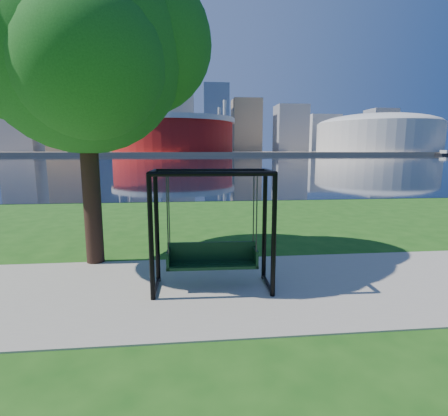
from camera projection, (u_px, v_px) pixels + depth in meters
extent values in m
plane|color=#1E5114|center=(229.00, 280.00, 7.69)|extent=(900.00, 900.00, 0.00)
cube|color=#9E937F|center=(232.00, 288.00, 7.20)|extent=(120.00, 4.00, 0.03)
cube|color=black|center=(190.00, 160.00, 107.79)|extent=(900.00, 180.00, 0.02)
cube|color=#937F60|center=(188.00, 153.00, 307.84)|extent=(900.00, 228.00, 2.00)
cylinder|color=maroon|center=(173.00, 135.00, 235.18)|extent=(80.00, 80.00, 22.00)
cylinder|color=silver|center=(173.00, 121.00, 233.64)|extent=(83.00, 83.00, 3.00)
cylinder|color=silver|center=(219.00, 130.00, 256.40)|extent=(2.00, 2.00, 32.00)
cylinder|color=silver|center=(128.00, 129.00, 249.63)|extent=(2.00, 2.00, 32.00)
cylinder|color=silver|center=(117.00, 125.00, 212.34)|extent=(2.00, 2.00, 32.00)
cylinder|color=silver|center=(225.00, 126.00, 219.11)|extent=(2.00, 2.00, 32.00)
cylinder|color=beige|center=(377.00, 138.00, 250.26)|extent=(84.00, 84.00, 20.00)
ellipsoid|color=beige|center=(378.00, 125.00, 248.80)|extent=(84.00, 84.00, 15.12)
cube|color=gray|center=(20.00, 114.00, 292.17)|extent=(28.00, 28.00, 62.00)
cube|color=#998466|center=(64.00, 97.00, 284.37)|extent=(26.00, 26.00, 88.00)
cube|color=slate|center=(108.00, 98.00, 311.42)|extent=(30.00, 24.00, 95.00)
cube|color=gray|center=(140.00, 109.00, 296.74)|extent=(24.00, 24.00, 72.00)
cube|color=silver|center=(177.00, 109.00, 328.62)|extent=(32.00, 28.00, 80.00)
cube|color=slate|center=(216.00, 119.00, 309.47)|extent=(22.00, 22.00, 58.00)
cube|color=#998466|center=(246.00, 126.00, 328.08)|extent=(26.00, 26.00, 48.00)
cube|color=gray|center=(291.00, 129.00, 322.87)|extent=(28.00, 24.00, 42.00)
cube|color=silver|center=(322.00, 133.00, 352.00)|extent=(30.00, 26.00, 36.00)
cube|color=gray|center=(380.00, 131.00, 337.19)|extent=(24.00, 24.00, 40.00)
cube|color=#998466|center=(409.00, 136.00, 356.68)|extent=(26.00, 26.00, 32.00)
sphere|color=#998466|center=(59.00, 35.00, 276.66)|extent=(10.00, 10.00, 10.00)
cylinder|color=black|center=(151.00, 239.00, 6.41)|extent=(0.10, 0.10, 2.40)
cylinder|color=black|center=(274.00, 237.00, 6.58)|extent=(0.10, 0.10, 2.40)
cylinder|color=black|center=(157.00, 228.00, 7.33)|extent=(0.10, 0.10, 2.40)
cylinder|color=black|center=(264.00, 227.00, 7.50)|extent=(0.10, 0.10, 2.40)
cylinder|color=black|center=(213.00, 174.00, 6.30)|extent=(2.29, 0.16, 0.09)
cylinder|color=black|center=(211.00, 171.00, 7.22)|extent=(2.29, 0.16, 0.09)
cylinder|color=black|center=(152.00, 173.00, 6.68)|extent=(0.12, 0.94, 0.09)
cylinder|color=black|center=(156.00, 287.00, 7.05)|extent=(0.10, 0.94, 0.07)
cylinder|color=black|center=(270.00, 172.00, 6.85)|extent=(0.12, 0.94, 0.09)
cylinder|color=black|center=(268.00, 284.00, 7.22)|extent=(0.10, 0.94, 0.07)
cube|color=black|center=(212.00, 265.00, 7.07)|extent=(1.84, 0.52, 0.06)
cube|color=black|center=(212.00, 251.00, 7.23)|extent=(1.82, 0.11, 0.40)
cube|color=black|center=(168.00, 259.00, 6.98)|extent=(0.07, 0.47, 0.35)
cube|color=black|center=(255.00, 257.00, 7.11)|extent=(0.07, 0.47, 0.35)
cylinder|color=#2B2B2F|center=(167.00, 216.00, 6.64)|extent=(0.03, 0.03, 1.51)
cylinder|color=#2B2B2F|center=(257.00, 214.00, 6.77)|extent=(0.03, 0.03, 1.51)
cylinder|color=#2B2B2F|center=(169.00, 212.00, 7.02)|extent=(0.03, 0.03, 1.51)
cylinder|color=#2B2B2F|center=(254.00, 211.00, 7.15)|extent=(0.03, 0.03, 1.51)
cylinder|color=black|center=(91.00, 178.00, 8.51)|extent=(0.43, 0.43, 4.29)
sphere|color=#1C5519|center=(83.00, 52.00, 8.04)|extent=(4.68, 4.68, 4.68)
sphere|color=#1C5519|center=(141.00, 43.00, 8.68)|extent=(3.51, 3.51, 3.51)
sphere|color=#1C5519|center=(21.00, 35.00, 7.50)|extent=(3.70, 3.70, 3.70)
sphere|color=#1C5519|center=(89.00, 63.00, 7.10)|extent=(3.12, 3.12, 3.12)
sphere|color=#1C5519|center=(71.00, 32.00, 9.00)|extent=(3.31, 3.31, 3.31)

